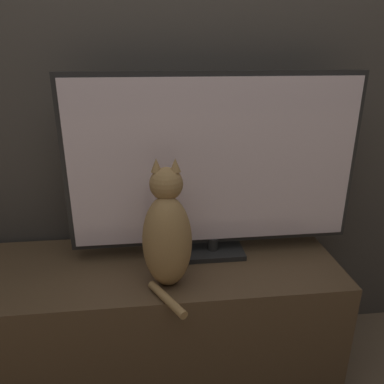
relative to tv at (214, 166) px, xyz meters
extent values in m
cube|color=#47423D|center=(-0.24, 0.23, 0.39)|extent=(4.80, 0.05, 2.60)
cube|color=brown|center=(-0.24, -0.06, -0.64)|extent=(1.42, 0.49, 0.55)
cube|color=black|center=(0.00, 0.00, -0.36)|extent=(0.24, 0.15, 0.02)
cylinder|color=black|center=(0.00, 0.00, -0.32)|extent=(0.04, 0.04, 0.05)
cube|color=black|center=(0.00, 0.00, 0.01)|extent=(1.09, 0.02, 0.65)
cube|color=silver|center=(0.00, -0.01, 0.01)|extent=(1.06, 0.01, 0.61)
ellipsoid|color=#997547|center=(-0.19, -0.19, -0.20)|extent=(0.18, 0.17, 0.33)
ellipsoid|color=silver|center=(-0.18, -0.14, -0.22)|extent=(0.10, 0.06, 0.18)
sphere|color=#997547|center=(-0.19, -0.16, -0.01)|extent=(0.12, 0.12, 0.11)
cone|color=#997547|center=(-0.22, -0.16, 0.06)|extent=(0.04, 0.04, 0.04)
cone|color=#997547|center=(-0.16, -0.16, 0.06)|extent=(0.04, 0.04, 0.04)
cylinder|color=#997547|center=(-0.20, -0.30, -0.35)|extent=(0.12, 0.19, 0.03)
camera|label=1|loc=(-0.24, -1.31, 0.40)|focal=35.00mm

